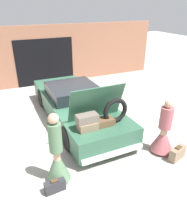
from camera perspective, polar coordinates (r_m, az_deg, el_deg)
ground_plane at (r=7.78m, az=-4.39°, el=-1.82°), size 40.00×40.00×0.00m
garage_wall_back at (r=11.15m, az=-12.70°, el=14.12°), size 12.00×0.14×2.80m
car at (r=7.50m, az=-4.47°, el=1.84°), size 1.87×5.21×1.79m
person_left at (r=4.97m, az=-9.50°, el=-11.94°), size 0.55×0.55×1.75m
person_right at (r=6.16m, az=17.82°, el=-5.59°), size 0.62×0.62×1.54m
suitcase_beside_left_person at (r=5.07m, az=-10.04°, el=-18.49°), size 0.46×0.20×0.31m
suitcase_beside_right_person at (r=6.20m, az=21.06°, el=-10.02°), size 0.55×0.32×0.38m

